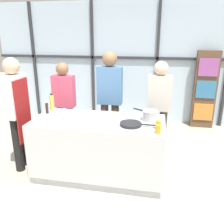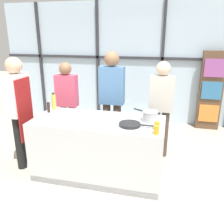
# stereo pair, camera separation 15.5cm
# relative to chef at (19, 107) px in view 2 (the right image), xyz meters

# --- Properties ---
(ground_plane) EXTENTS (18.00, 18.00, 0.00)m
(ground_plane) POSITION_rel_chef_xyz_m (1.26, 0.02, -1.01)
(ground_plane) COLOR #BCB29E
(back_window_wall) EXTENTS (6.40, 0.10, 2.80)m
(back_window_wall) POSITION_rel_chef_xyz_m (1.26, 2.61, 0.40)
(back_window_wall) COLOR silver
(back_window_wall) RESTS_ON ground_plane
(bookshelf) EXTENTS (0.49, 0.19, 1.74)m
(bookshelf) POSITION_rel_chef_xyz_m (3.12, 2.42, -0.14)
(bookshelf) COLOR brown
(bookshelf) RESTS_ON ground_plane
(demo_island) EXTENTS (1.89, 0.86, 0.89)m
(demo_island) POSITION_rel_chef_xyz_m (1.26, 0.02, -0.56)
(demo_island) COLOR silver
(demo_island) RESTS_ON ground_plane
(chef) EXTENTS (0.25, 0.43, 1.76)m
(chef) POSITION_rel_chef_xyz_m (0.00, 0.00, 0.00)
(chef) COLOR black
(chef) RESTS_ON ground_plane
(spectator_far_left) EXTENTS (0.39, 0.22, 1.60)m
(spectator_far_left) POSITION_rel_chef_xyz_m (0.41, 0.86, -0.09)
(spectator_far_left) COLOR black
(spectator_far_left) RESTS_ON ground_plane
(spectator_center_left) EXTENTS (0.43, 0.25, 1.80)m
(spectator_center_left) POSITION_rel_chef_xyz_m (1.26, 0.86, 0.04)
(spectator_center_left) COLOR #47382D
(spectator_center_left) RESTS_ON ground_plane
(spectator_center_right) EXTENTS (0.40, 0.23, 1.66)m
(spectator_center_right) POSITION_rel_chef_xyz_m (2.11, 0.86, -0.05)
(spectator_center_right) COLOR #47382D
(spectator_center_right) RESTS_ON ground_plane
(frying_pan) EXTENTS (0.53, 0.29, 0.04)m
(frying_pan) POSITION_rel_chef_xyz_m (1.74, -0.10, -0.09)
(frying_pan) COLOR #232326
(frying_pan) RESTS_ON demo_island
(saucepan) EXTENTS (0.37, 0.27, 0.14)m
(saucepan) POSITION_rel_chef_xyz_m (1.98, 0.15, -0.04)
(saucepan) COLOR silver
(saucepan) RESTS_ON demo_island
(white_plate) EXTENTS (0.27, 0.27, 0.01)m
(white_plate) POSITION_rel_chef_xyz_m (0.86, -0.25, -0.11)
(white_plate) COLOR white
(white_plate) RESTS_ON demo_island
(mixing_bowl) EXTENTS (0.24, 0.24, 0.06)m
(mixing_bowl) POSITION_rel_chef_xyz_m (0.86, -0.03, -0.08)
(mixing_bowl) COLOR silver
(mixing_bowl) RESTS_ON demo_island
(oil_bottle) EXTENTS (0.07, 0.07, 0.28)m
(oil_bottle) POSITION_rel_chef_xyz_m (0.41, 0.34, 0.02)
(oil_bottle) COLOR #E0CC4C
(oil_bottle) RESTS_ON demo_island
(pepper_grinder) EXTENTS (0.04, 0.04, 0.19)m
(pepper_grinder) POSITION_rel_chef_xyz_m (0.40, 0.17, -0.03)
(pepper_grinder) COLOR #332319
(pepper_grinder) RESTS_ON demo_island
(juice_glass_near) EXTENTS (0.07, 0.07, 0.11)m
(juice_glass_near) POSITION_rel_chef_xyz_m (2.10, -0.31, -0.06)
(juice_glass_near) COLOR orange
(juice_glass_near) RESTS_ON demo_island
(juice_glass_far) EXTENTS (0.07, 0.07, 0.11)m
(juice_glass_far) POSITION_rel_chef_xyz_m (2.10, -0.17, -0.06)
(juice_glass_far) COLOR orange
(juice_glass_far) RESTS_ON demo_island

